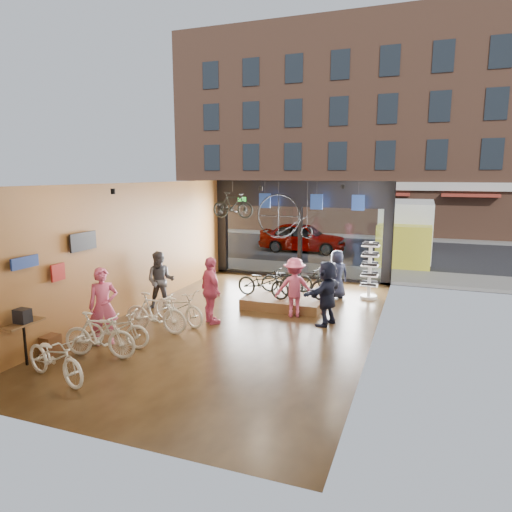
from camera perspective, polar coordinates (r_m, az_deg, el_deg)
The scene contains 35 objects.
ground_plane at distance 12.74m, azimuth -1.58°, elevation -8.40°, with size 7.00×12.00×0.04m, color black.
ceiling at distance 12.08m, azimuth -1.67°, elevation 9.13°, with size 7.00×12.00×0.04m, color black.
wall_left at distance 13.95m, azimuth -15.17°, elevation 1.00°, with size 0.04×12.00×3.80m, color brown.
wall_right at distance 11.45m, azimuth 14.95°, elevation -0.94°, with size 0.04×12.00×3.80m, color beige.
wall_back at distance 7.20m, azimuth -19.96°, elevation -7.77°, with size 7.00×0.04×3.80m, color beige.
storefront at distance 17.92m, azimuth 5.55°, elevation 3.28°, with size 7.00×0.26×3.80m, color black, non-canonical shape.
exit_sign at distance 18.46m, azimuth -1.76°, elevation 7.11°, with size 0.35×0.06×0.18m, color #198C26.
street_road at distance 26.90m, azimuth 10.39°, elevation 1.37°, with size 30.00×18.00×0.02m, color black.
sidewalk_near at distance 19.36m, azimuth 6.37°, elevation -1.74°, with size 30.00×2.40×0.12m, color slate.
sidewalk_far at distance 30.80m, azimuth 11.69°, elevation 2.56°, with size 30.00×2.00×0.12m, color slate.
opposite_building at distance 33.15m, azimuth 12.82°, elevation 15.07°, with size 26.00×5.00×14.00m, color brown.
street_car at distance 24.18m, azimuth 5.82°, elevation 2.36°, with size 1.81×4.50×1.53m, color gray.
box_truck at distance 22.38m, azimuth 18.22°, elevation 2.84°, with size 2.33×6.98×2.75m, color silver, non-canonical shape.
floor_bike_0 at distance 10.03m, azimuth -23.82°, elevation -11.52°, with size 0.64×1.83×0.96m, color beige.
floor_bike_1 at distance 10.86m, azimuth -18.99°, elevation -9.32°, with size 0.49×1.73×1.04m, color beige.
floor_bike_2 at distance 11.39m, azimuth -17.26°, elevation -8.68°, with size 0.60×1.71×0.90m, color beige.
floor_bike_3 at distance 12.11m, azimuth -12.45°, elevation -6.94°, with size 0.49×1.75×1.05m, color beige.
floor_bike_4 at distance 12.68m, azimuth -9.70°, elevation -6.27°, with size 0.64×1.84×0.97m, color beige.
display_platform at distance 14.33m, azimuth 3.70°, elevation -5.59°, with size 2.40×1.80×0.30m, color brown.
display_bike_left at distance 14.02m, azimuth 0.91°, elevation -3.33°, with size 0.62×1.77×0.93m, color black.
display_bike_mid at distance 13.90m, azimuth 6.12°, elevation -3.35°, with size 0.47×1.67×1.00m, color black.
display_bike_right at distance 14.69m, azimuth 3.86°, elevation -2.87°, with size 0.57×1.63×0.86m, color black.
customer_0 at distance 11.54m, azimuth -18.53°, elevation -5.97°, with size 0.68×0.45×1.87m, color #CC4C72.
customer_1 at distance 13.99m, azimuth -11.85°, elevation -3.06°, with size 0.86×0.67×1.77m, color #3F3F44.
customer_2 at distance 12.48m, azimuth -5.66°, elevation -4.32°, with size 1.09×0.45×1.85m, color #CC4C72.
customer_3 at distance 13.09m, azimuth 4.82°, elevation -3.94°, with size 1.10×0.64×1.71m, color #CC4C72.
customer_4 at distance 15.23m, azimuth 10.06°, elevation -2.25°, with size 0.78×0.51×1.60m, color #161C33.
customer_5 at distance 12.48m, azimuth 8.84°, elevation -4.59°, with size 1.64×0.52×1.77m, color #161C33.
sunglasses_rack at distance 15.35m, azimuth 14.02°, elevation -1.76°, with size 0.56×0.46×1.89m, color white, non-canonical shape.
wall_merch at distance 11.37m, azimuth -24.69°, elevation -4.73°, with size 0.40×2.40×2.60m, color navy, non-canonical shape.
penny_farthing at distance 16.47m, azimuth 3.93°, elevation 4.80°, with size 2.01×0.06×1.61m, color black, non-canonical shape.
hung_bike at distance 16.80m, azimuth -2.93°, elevation 6.37°, with size 0.45×1.58×0.95m, color black.
jersey_left at distance 17.40m, azimuth 1.10°, elevation 6.92°, with size 0.45×0.03×0.55m, color #1E3F99.
jersey_mid at distance 16.85m, azimuth 7.58°, elevation 6.73°, with size 0.45×0.03×0.55m, color #1E3F99.
jersey_right at distance 16.58m, azimuth 12.65°, elevation 6.52°, with size 0.45×0.03×0.55m, color #1E3F99.
Camera 1 is at (4.51, -11.20, 4.05)m, focal length 32.00 mm.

